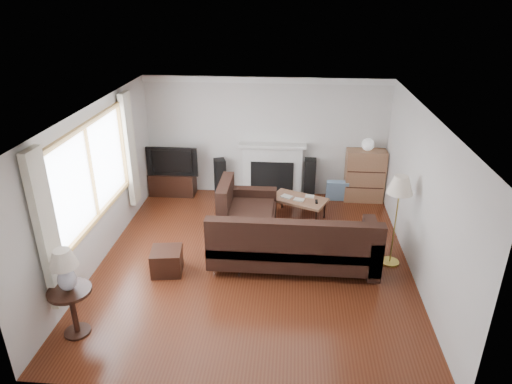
# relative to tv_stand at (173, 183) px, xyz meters

# --- Properties ---
(room) EXTENTS (5.10, 5.60, 2.54)m
(room) POSITION_rel_tv_stand_xyz_m (1.99, -2.50, 1.01)
(room) COLOR #532312
(room) RESTS_ON ground
(window) EXTENTS (0.12, 2.74, 1.54)m
(window) POSITION_rel_tv_stand_xyz_m (-0.46, -2.70, 1.31)
(window) COLOR olive
(window) RESTS_ON room
(curtain_near) EXTENTS (0.10, 0.35, 2.10)m
(curtain_near) POSITION_rel_tv_stand_xyz_m (-0.41, -4.22, 1.16)
(curtain_near) COLOR silver
(curtain_near) RESTS_ON room
(curtain_far) EXTENTS (0.10, 0.35, 2.10)m
(curtain_far) POSITION_rel_tv_stand_xyz_m (-0.41, -1.18, 1.16)
(curtain_far) COLOR silver
(curtain_far) RESTS_ON room
(fireplace) EXTENTS (1.40, 0.26, 1.15)m
(fireplace) POSITION_rel_tv_stand_xyz_m (2.14, 0.14, 0.33)
(fireplace) COLOR white
(fireplace) RESTS_ON room
(tv_stand) EXTENTS (0.96, 0.43, 0.48)m
(tv_stand) POSITION_rel_tv_stand_xyz_m (0.00, 0.00, 0.00)
(tv_stand) COLOR black
(tv_stand) RESTS_ON ground
(television) EXTENTS (1.07, 0.14, 0.62)m
(television) POSITION_rel_tv_stand_xyz_m (0.06, 0.00, 0.55)
(television) COLOR black
(television) RESTS_ON tv_stand
(speaker_left) EXTENTS (0.30, 0.33, 0.80)m
(speaker_left) POSITION_rel_tv_stand_xyz_m (1.03, 0.05, 0.16)
(speaker_left) COLOR black
(speaker_left) RESTS_ON ground
(speaker_right) EXTENTS (0.25, 0.30, 0.86)m
(speaker_right) POSITION_rel_tv_stand_xyz_m (2.94, 0.05, 0.19)
(speaker_right) COLOR black
(speaker_right) RESTS_ON ground
(bookshelf) EXTENTS (0.80, 0.38, 1.10)m
(bookshelf) POSITION_rel_tv_stand_xyz_m (4.06, 0.03, 0.31)
(bookshelf) COLOR #8F6042
(bookshelf) RESTS_ON ground
(globe_lamp) EXTENTS (0.25, 0.25, 0.25)m
(globe_lamp) POSITION_rel_tv_stand_xyz_m (4.06, 0.03, 0.98)
(globe_lamp) COLOR white
(globe_lamp) RESTS_ON bookshelf
(sectional_sofa) EXTENTS (2.87, 2.10, 0.93)m
(sectional_sofa) POSITION_rel_tv_stand_xyz_m (2.61, -2.57, 0.22)
(sectional_sofa) COLOR black
(sectional_sofa) RESTS_ON ground
(coffee_table) EXTENTS (1.18, 0.94, 0.41)m
(coffee_table) POSITION_rel_tv_stand_xyz_m (2.71, -0.89, -0.04)
(coffee_table) COLOR #926246
(coffee_table) RESTS_ON ground
(footstool) EXTENTS (0.52, 0.52, 0.39)m
(footstool) POSITION_rel_tv_stand_xyz_m (0.65, -2.94, -0.04)
(footstool) COLOR black
(footstool) RESTS_ON ground
(floor_lamp) EXTENTS (0.52, 0.52, 1.53)m
(floor_lamp) POSITION_rel_tv_stand_xyz_m (4.20, -2.39, 0.52)
(floor_lamp) COLOR gold
(floor_lamp) RESTS_ON ground
(side_table) EXTENTS (0.54, 0.54, 0.68)m
(side_table) POSITION_rel_tv_stand_xyz_m (-0.16, -4.41, 0.10)
(side_table) COLOR black
(side_table) RESTS_ON ground
(table_lamp) EXTENTS (0.35, 0.35, 0.56)m
(table_lamp) POSITION_rel_tv_stand_xyz_m (-0.16, -4.41, 0.72)
(table_lamp) COLOR silver
(table_lamp) RESTS_ON side_table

